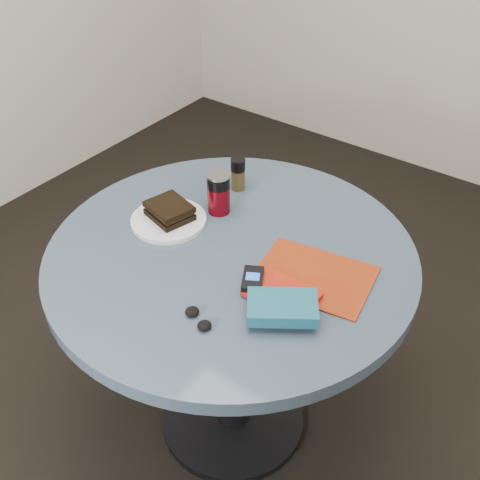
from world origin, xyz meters
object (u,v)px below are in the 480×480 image
Objects in this scene: pepper_grinder at (238,174)px; red_book at (282,294)px; soda_can at (219,193)px; sandwich at (170,211)px; table at (232,295)px; plate at (169,220)px; headphones at (198,319)px; mp3_player at (253,279)px; magazine at (314,277)px; novel at (282,307)px.

red_book is (0.38, -0.33, -0.04)m from pepper_grinder.
sandwich is at bearing -124.63° from soda_can.
table is 4.64× the size of plate.
soda_can is at bearing 121.62° from headphones.
sandwich is 1.42× the size of mp3_player.
magazine is at bearing 4.85° from plate.
pepper_grinder is 0.61× the size of red_book.
mp3_player is at bearing 79.22° from headphones.
mp3_player is at bearing -38.11° from soda_can.
headphones is at bearing -124.88° from magazine.
plate is 0.41m from headphones.
pepper_grinder is at bearing 101.95° from soda_can.
sandwich is (-0.22, 0.01, 0.20)m from table.
table is 10.52× the size of headphones.
mp3_player reaches higher than headphones.
magazine is (0.46, 0.04, -0.00)m from plate.
red_book is 0.08m from mp3_player.
red_book and headphones have the same top height.
novel is (0.39, -0.26, -0.03)m from soda_can.
plate is at bearing 166.82° from mp3_player.
magazine is at bearing 9.12° from table.
pepper_grinder is 0.63× the size of novel.
mp3_player is at bearing -49.05° from pepper_grinder.
magazine is 3.03× the size of headphones.
soda_can is 0.39m from magazine.
soda_can reaches higher than novel.
soda_can is 1.32× the size of headphones.
pepper_grinder reaches higher than table.
magazine is 0.16m from mp3_player.
plate is 0.46m from magazine.
headphones is at bearing -69.27° from table.
magazine is 2.86× the size of mp3_player.
sandwich reaches higher than magazine.
magazine is at bearing 64.89° from headphones.
soda_can reaches higher than mp3_player.
table is at bearing 147.33° from mp3_player.
magazine is at bearing 3.76° from sandwich.
sandwich is at bearing 140.49° from headphones.
headphones reaches higher than table.
soda_can is 0.35m from mp3_player.
pepper_grinder reaches higher than mp3_player.
red_book is at bearing -41.50° from pepper_grinder.
soda_can is at bearing 141.89° from mp3_player.
mp3_player reaches higher than red_book.
novel is (0.42, -0.39, -0.02)m from pepper_grinder.
magazine is 1.77× the size of novel.
red_book is at bearing -30.09° from soda_can.
plate is 2.27× the size of headphones.
table is 0.29m from magazine.
novel is 1.72× the size of headphones.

